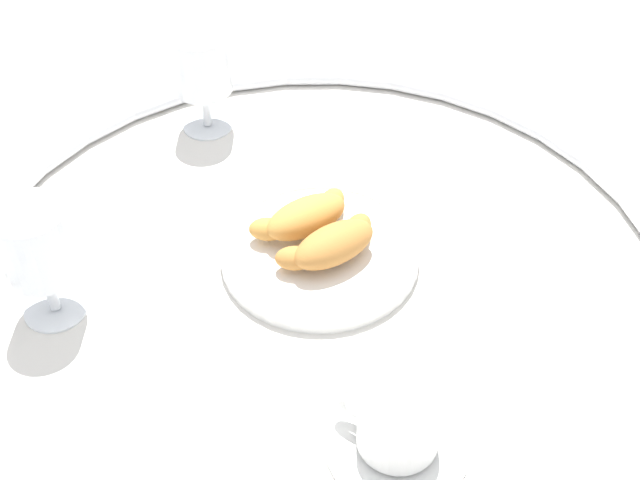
{
  "coord_description": "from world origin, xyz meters",
  "views": [
    {
      "loc": [
        -0.59,
        -0.31,
        0.67
      ],
      "look_at": [
        0.03,
        0.01,
        0.03
      ],
      "focal_mm": 47.18,
      "sensor_mm": 36.0,
      "label": 1
    }
  ],
  "objects": [
    {
      "name": "ground_plane",
      "position": [
        0.0,
        0.0,
        0.0
      ],
      "size": [
        2.2,
        2.2,
        0.0
      ],
      "primitive_type": "plane",
      "color": "silver"
    },
    {
      "name": "table_chrome_rim",
      "position": [
        0.0,
        0.0,
        0.01
      ],
      "size": [
        0.82,
        0.82,
        0.02
      ],
      "primitive_type": "torus",
      "color": "silver",
      "rests_on": "ground_plane"
    },
    {
      "name": "pastry_plate",
      "position": [
        0.03,
        0.01,
        0.01
      ],
      "size": [
        0.23,
        0.23,
        0.02
      ],
      "color": "white",
      "rests_on": "ground_plane"
    },
    {
      "name": "croissant_large",
      "position": [
        0.01,
        -0.01,
        0.04
      ],
      "size": [
        0.12,
        0.1,
        0.04
      ],
      "color": "#BC7A38",
      "rests_on": "pastry_plate"
    },
    {
      "name": "croissant_small",
      "position": [
        0.04,
        0.04,
        0.04
      ],
      "size": [
        0.12,
        0.1,
        0.04
      ],
      "color": "#CC893D",
      "rests_on": "pastry_plate"
    },
    {
      "name": "coffee_cup_near",
      "position": [
        -0.16,
        -0.17,
        0.03
      ],
      "size": [
        0.14,
        0.14,
        0.06
      ],
      "color": "white",
      "rests_on": "ground_plane"
    },
    {
      "name": "juice_glass_left",
      "position": [
        0.19,
        0.26,
        0.1
      ],
      "size": [
        0.08,
        0.08,
        0.14
      ],
      "color": "white",
      "rests_on": "ground_plane"
    },
    {
      "name": "juice_glass_right",
      "position": [
        -0.17,
        0.23,
        0.09
      ],
      "size": [
        0.08,
        0.08,
        0.14
      ],
      "color": "white",
      "rests_on": "ground_plane"
    }
  ]
}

